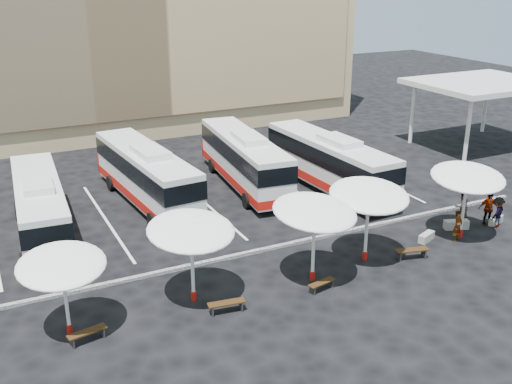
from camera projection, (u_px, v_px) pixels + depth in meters
name	position (u px, v px, depth m)	size (l,w,h in m)	color
ground	(265.00, 256.00, 29.61)	(120.00, 120.00, 0.00)	black
service_canopy	(482.00, 85.00, 46.29)	(10.00, 8.00, 5.20)	silver
curb_divider	(260.00, 250.00, 30.01)	(34.00, 0.25, 0.15)	black
bay_lines	(205.00, 203.00, 36.32)	(24.15, 12.00, 0.01)	white
bus_0	(40.00, 206.00, 31.10)	(3.02, 10.92, 3.43)	silver
bus_1	(146.00, 174.00, 35.64)	(3.35, 11.71, 3.67)	silver
bus_2	(244.00, 158.00, 38.58)	(3.58, 11.67, 3.64)	silver
bus_3	(329.00, 161.00, 37.96)	(2.98, 11.57, 3.65)	silver
sunshade_0	(62.00, 266.00, 22.30)	(3.43, 3.47, 3.47)	silver
sunshade_1	(191.00, 231.00, 24.52)	(4.13, 4.17, 3.82)	silver
sunshade_2	(315.00, 212.00, 26.16)	(4.73, 4.76, 3.93)	silver
sunshade_3	(369.00, 196.00, 28.06)	(4.47, 4.51, 3.94)	silver
sunshade_4	(468.00, 178.00, 30.55)	(4.88, 4.91, 3.91)	silver
wood_bench_0	(87.00, 333.00, 22.69)	(1.54, 0.67, 0.46)	black
wood_bench_1	(227.00, 305.00, 24.61)	(1.60, 0.63, 0.48)	black
wood_bench_2	(322.00, 284.00, 26.32)	(1.40, 0.61, 0.42)	black
wood_bench_3	(412.00, 251.00, 29.18)	(1.71, 0.82, 0.51)	black
conc_bench_0	(426.00, 237.00, 31.18)	(1.12, 0.37, 0.42)	gray
conc_bench_1	(456.00, 225.00, 32.60)	(1.32, 0.44, 0.50)	gray
conc_bench_2	(496.00, 220.00, 33.25)	(1.11, 0.37, 0.42)	gray
passenger_0	(458.00, 226.00, 31.01)	(0.61, 0.40, 1.66)	black
passenger_1	(462.00, 206.00, 33.39)	(0.85, 0.66, 1.75)	black
passenger_2	(488.00, 209.00, 32.92)	(1.11, 0.46, 1.89)	black
passenger_3	(497.00, 212.00, 32.61)	(1.13, 0.65, 1.75)	black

